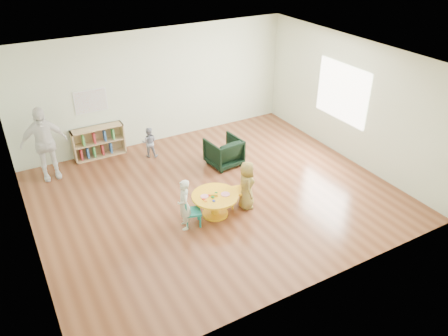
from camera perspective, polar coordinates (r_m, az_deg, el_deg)
name	(u,v)px	position (r m, az deg, el deg)	size (l,w,h in m)	color
room	(215,109)	(8.17, -1.21, 7.66)	(7.10, 7.00, 2.80)	brown
activity_table	(215,201)	(8.32, -1.17, -4.35)	(0.89, 0.89, 0.49)	yellow
kid_chair_left	(190,211)	(8.08, -4.44, -5.65)	(0.38, 0.38, 0.57)	#178175
kid_chair_right	(239,190)	(8.61, 2.03, -2.83)	(0.40, 0.40, 0.62)	yellow
bookshelf	(98,142)	(10.77, -16.13, 3.29)	(1.20, 0.30, 0.75)	tan
alphabet_poster	(91,101)	(10.50, -17.00, 8.36)	(0.74, 0.01, 0.54)	white
armchair	(224,152)	(9.98, -0.02, 2.13)	(0.71, 0.73, 0.66)	black
child_left	(184,205)	(7.92, -5.22, -4.79)	(0.36, 0.24, 1.00)	silver
child_right	(247,185)	(8.45, 2.97, -2.25)	(0.49, 0.32, 0.99)	yellow
toddler	(149,142)	(10.47, -9.74, 3.33)	(0.36, 0.28, 0.75)	#1C2847
adult_caretaker	(44,144)	(10.01, -22.44, 2.95)	(0.97, 0.40, 1.65)	white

